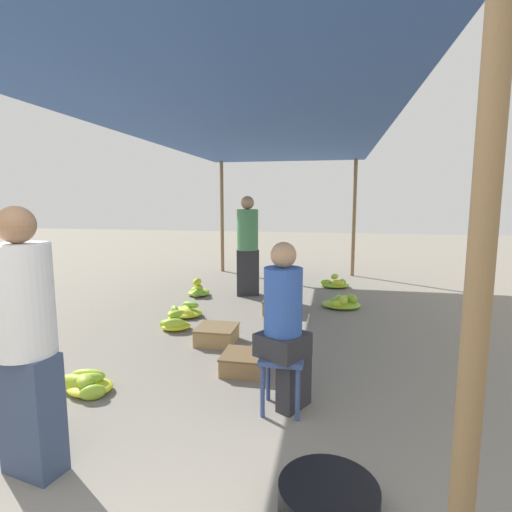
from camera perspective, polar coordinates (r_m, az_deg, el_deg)
name	(u,v)px	position (r m, az deg, el deg)	size (l,w,h in m)	color
canopy_post_front_right	(475,331)	(1.41, 28.83, -9.38)	(0.08, 0.08, 2.55)	olive
canopy_post_back_left	(222,217)	(9.38, -4.87, 5.52)	(0.08, 0.08, 2.55)	olive
canopy_post_back_right	(354,218)	(9.04, 13.83, 5.23)	(0.08, 0.08, 2.55)	olive
canopy_tarp	(251,129)	(5.34, -0.68, 17.67)	(3.40, 8.13, 0.04)	#33569E
vendor_foreground	(26,339)	(2.78, -30.06, -10.29)	(0.41, 0.41, 1.64)	#384766
stool	(282,366)	(3.29, 3.79, -15.45)	(0.34, 0.34, 0.46)	#384C84
vendor_seated	(285,324)	(3.18, 4.21, -9.61)	(0.46, 0.46, 1.36)	#2D2D33
basin_black	(328,500)	(2.52, 10.29, -31.14)	(0.54, 0.54, 0.18)	black
banana_pile_left_0	(86,383)	(3.97, -23.10, -16.35)	(0.52, 0.45, 0.19)	#97C131
banana_pile_left_1	(174,323)	(5.36, -11.61, -9.42)	(0.39, 0.39, 0.25)	#91BE32
banana_pile_left_2	(185,312)	(5.93, -10.16, -7.84)	(0.50, 0.49, 0.21)	#C8D428
banana_pile_left_3	(198,291)	(7.13, -8.23, -4.92)	(0.39, 0.51, 0.32)	#C0D12A
banana_pile_right_0	(342,302)	(6.47, 12.19, -6.48)	(0.59, 0.67, 0.21)	#8CBC33
banana_pile_right_1	(334,283)	(7.88, 11.11, -3.86)	(0.57, 0.49, 0.26)	#83B935
crate_near	(217,335)	(4.82, -5.63, -11.10)	(0.46, 0.46, 0.20)	#9E7A4C
crate_mid	(280,306)	(6.01, 3.38, -7.15)	(0.46, 0.46, 0.21)	olive
crate_far	(244,362)	(4.06, -1.70, -14.95)	(0.42, 0.42, 0.19)	olive
shopper_walking_mid	(248,244)	(6.97, -1.21, 1.66)	(0.45, 0.45, 1.74)	#2D2D33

